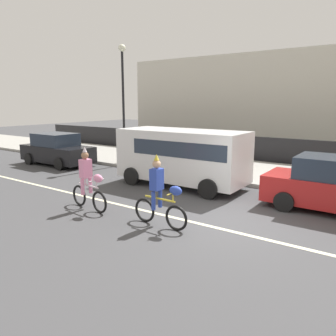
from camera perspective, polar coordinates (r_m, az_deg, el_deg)
ground_plane at (r=9.19m, az=9.95°, el=-9.30°), size 80.00×80.00×0.00m
road_centre_line at (r=8.76m, az=8.54°, el=-10.26°), size 36.00×0.14×0.01m
sidewalk_curb at (r=15.10m, az=20.51°, el=-1.37°), size 60.00×5.00×0.15m
fence_line at (r=17.78m, az=23.03°, el=2.32°), size 40.00×0.08×1.40m
building_backdrop at (r=26.21m, az=25.71°, el=10.36°), size 28.00×8.00×6.52m
parade_cyclist_pink at (r=10.14m, az=-13.68°, el=-2.49°), size 1.72×0.51×1.92m
parade_cyclist_cobalt at (r=8.52m, az=-1.36°, el=-4.81°), size 1.72×0.50×1.92m
parked_van_white at (r=12.59m, az=2.73°, el=2.51°), size 5.00×2.22×2.18m
parked_car_red at (r=10.90m, az=27.25°, el=-2.83°), size 4.10×1.92×1.64m
parked_car_black at (r=18.08m, az=-18.77°, el=3.02°), size 4.10×1.92×1.64m
street_lamp_post at (r=17.04m, az=-7.86°, el=13.85°), size 0.36×0.36×5.86m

